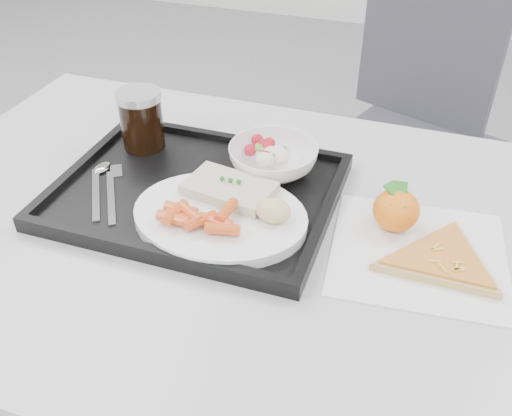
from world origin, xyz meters
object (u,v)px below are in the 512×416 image
object	(u,v)px
cola_glass	(141,119)
tangerine	(396,210)
tray	(197,193)
dinner_plate	(220,217)
salad_bowl	(273,159)
table	(245,255)
pizza_slice	(442,260)
chair	(416,113)

from	to	relation	value
cola_glass	tangerine	world-z (taller)	cola_glass
tray	dinner_plate	bearing A→B (deg)	-43.81
tray	salad_bowl	distance (m)	0.14
tray	salad_bowl	xyz separation A→B (m)	(0.10, 0.10, 0.03)
tangerine	salad_bowl	bearing A→B (deg)	161.34
table	cola_glass	world-z (taller)	cola_glass
dinner_plate	tray	bearing A→B (deg)	136.19
dinner_plate	cola_glass	bearing A→B (deg)	142.67
cola_glass	pizza_slice	distance (m)	0.57
tangerine	pizza_slice	world-z (taller)	tangerine
chair	pizza_slice	distance (m)	0.93
dinner_plate	cola_glass	size ratio (longest dim) A/B	2.50
tray	cola_glass	world-z (taller)	cola_glass
table	dinner_plate	xyz separation A→B (m)	(-0.03, -0.03, 0.09)
tangerine	cola_glass	bearing A→B (deg)	170.73
cola_glass	tray	bearing A→B (deg)	-33.90
table	chair	distance (m)	0.93
dinner_plate	cola_glass	world-z (taller)	cola_glass
salad_bowl	tangerine	xyz separation A→B (m)	(0.22, -0.07, -0.00)
chair	pizza_slice	world-z (taller)	chair
chair	tray	size ratio (longest dim) A/B	2.07
dinner_plate	table	bearing A→B (deg)	42.80
chair	salad_bowl	bearing A→B (deg)	-104.36
cola_glass	table	bearing A→B (deg)	-29.27
chair	tray	world-z (taller)	chair
chair	tangerine	bearing A→B (deg)	-88.42
salad_bowl	pizza_slice	distance (m)	0.33
tray	tangerine	xyz separation A→B (m)	(0.32, 0.02, 0.03)
table	cola_glass	bearing A→B (deg)	150.73
cola_glass	salad_bowl	bearing A→B (deg)	-0.59
chair	tray	bearing A→B (deg)	-109.03
table	tray	distance (m)	0.13
dinner_plate	pizza_slice	xyz separation A→B (m)	(0.33, 0.03, -0.01)
tray	salad_bowl	size ratio (longest dim) A/B	2.96
dinner_plate	cola_glass	xyz separation A→B (m)	(-0.22, 0.17, 0.05)
dinner_plate	salad_bowl	world-z (taller)	salad_bowl
chair	tangerine	world-z (taller)	chair
chair	pizza_slice	xyz separation A→B (m)	(0.10, -0.90, 0.22)
tangerine	chair	bearing A→B (deg)	91.58
chair	pizza_slice	bearing A→B (deg)	-83.71
tangerine	pizza_slice	xyz separation A→B (m)	(0.08, -0.06, -0.02)
dinner_plate	chair	bearing A→B (deg)	76.16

